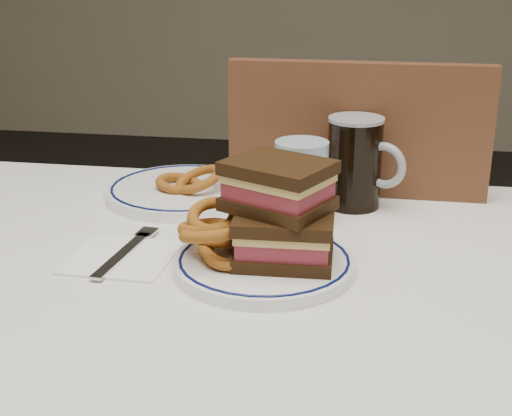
% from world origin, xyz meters
% --- Properties ---
extents(dining_table, '(1.27, 0.87, 0.75)m').
position_xyz_m(dining_table, '(0.00, 0.00, 0.64)').
color(dining_table, silver).
rests_on(dining_table, floor).
extents(chair_far, '(0.46, 0.46, 0.99)m').
position_xyz_m(chair_far, '(0.18, 0.47, 0.54)').
color(chair_far, '#492917').
rests_on(chair_far, floor).
extents(main_plate, '(0.25, 0.25, 0.02)m').
position_xyz_m(main_plate, '(0.07, 0.00, 0.76)').
color(main_plate, white).
rests_on(main_plate, dining_table).
extents(reuben_sandwich, '(0.16, 0.15, 0.14)m').
position_xyz_m(reuben_sandwich, '(0.09, 0.00, 0.83)').
color(reuben_sandwich, black).
rests_on(reuben_sandwich, main_plate).
extents(onion_rings_main, '(0.12, 0.12, 0.09)m').
position_xyz_m(onion_rings_main, '(0.00, -0.00, 0.80)').
color(onion_rings_main, brown).
rests_on(onion_rings_main, main_plate).
extents(ketchup_ramekin, '(0.06, 0.06, 0.04)m').
position_xyz_m(ketchup_ramekin, '(0.06, 0.07, 0.79)').
color(ketchup_ramekin, silver).
rests_on(ketchup_ramekin, main_plate).
extents(beer_mug, '(0.13, 0.09, 0.15)m').
position_xyz_m(beer_mug, '(0.18, 0.28, 0.83)').
color(beer_mug, black).
rests_on(beer_mug, dining_table).
extents(water_glass, '(0.08, 0.08, 0.13)m').
position_xyz_m(water_glass, '(0.10, 0.19, 0.82)').
color(water_glass, '#92AEBC').
rests_on(water_glass, dining_table).
extents(far_plate, '(0.27, 0.27, 0.02)m').
position_xyz_m(far_plate, '(-0.12, 0.28, 0.76)').
color(far_plate, white).
rests_on(far_plate, dining_table).
extents(onion_rings_far, '(0.13, 0.09, 0.06)m').
position_xyz_m(onion_rings_far, '(-0.11, 0.27, 0.78)').
color(onion_rings_far, brown).
rests_on(onion_rings_far, far_plate).
extents(napkin_fork, '(0.15, 0.19, 0.01)m').
position_xyz_m(napkin_fork, '(-0.13, 0.01, 0.75)').
color(napkin_fork, white).
rests_on(napkin_fork, dining_table).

